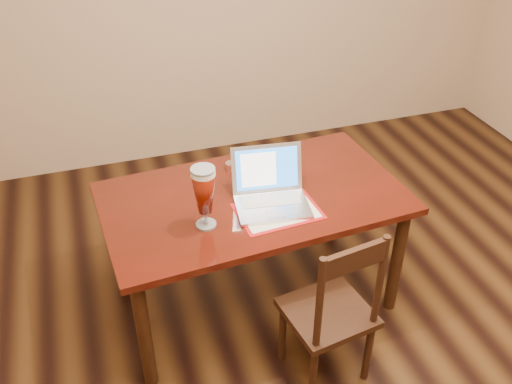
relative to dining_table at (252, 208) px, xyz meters
name	(u,v)px	position (x,y,z in m)	size (l,w,h in m)	color
ground	(377,375)	(0.43, -0.71, -0.65)	(5.00, 5.00, 0.00)	black
room_shell	(440,34)	(0.43, -0.71, 1.11)	(4.51, 5.01, 2.71)	tan
dining_table	(252,208)	(0.00, 0.00, 0.00)	(1.60, 0.97, 1.04)	#440F09
dining_chair	(332,313)	(0.19, -0.61, -0.23)	(0.44, 0.42, 0.91)	black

